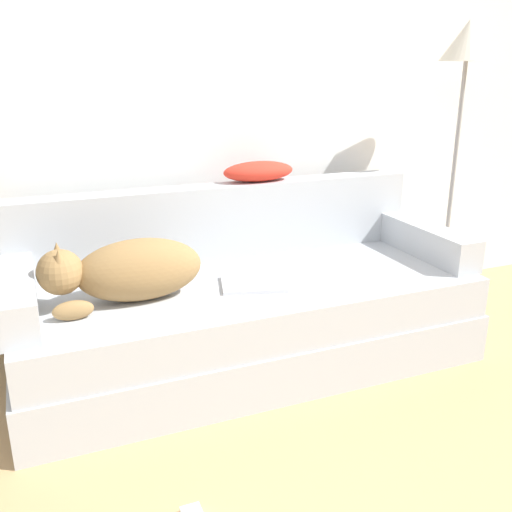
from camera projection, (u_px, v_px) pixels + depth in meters
The scene contains 9 objects.
wall_back at pixel (172, 79), 2.95m from camera, with size 8.13×0.06×2.70m.
couch at pixel (249, 322), 2.81m from camera, with size 2.20×0.90×0.44m.
couch_backrest at pixel (222, 221), 3.01m from camera, with size 2.16×0.15×0.39m.
couch_arm_left at pixel (17, 295), 2.34m from camera, with size 0.15×0.71×0.17m.
couch_arm_right at pixel (425, 240), 3.08m from camera, with size 0.15×0.71×0.17m.
dog at pixel (126, 270), 2.45m from camera, with size 0.70×0.27×0.29m.
laptop at pixel (254, 283), 2.67m from camera, with size 0.35×0.30×0.02m.
throw_pillow at pixel (259, 171), 3.03m from camera, with size 0.39×0.18×0.11m.
floor_lamp at pixel (465, 70), 3.16m from camera, with size 0.29×0.29×1.65m.
Camera 1 is at (-0.76, -0.60, 1.42)m, focal length 40.00 mm.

